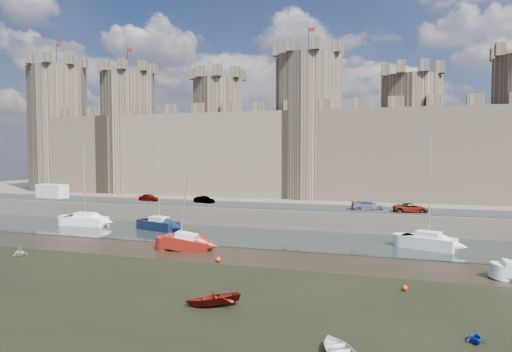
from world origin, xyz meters
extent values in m
plane|color=black|center=(0.00, 0.00, 0.00)|extent=(160.00, 160.00, 0.00)
cube|color=black|center=(0.00, -6.00, 0.01)|extent=(70.00, 34.00, 0.01)
cube|color=black|center=(0.00, 24.00, 0.04)|extent=(160.00, 12.00, 0.08)
cube|color=#4C443A|center=(0.00, 60.00, 1.25)|extent=(160.00, 60.00, 2.50)
cube|color=black|center=(0.00, 34.00, 2.55)|extent=(160.00, 7.00, 0.10)
cube|color=#42382B|center=(0.00, 48.00, 9.50)|extent=(100.00, 9.00, 14.00)
cylinder|color=#42382B|center=(-48.00, 48.00, 14.50)|extent=(11.00, 11.00, 24.00)
cylinder|color=black|center=(-48.00, 48.00, 29.00)|extent=(0.10, 0.10, 5.00)
cube|color=maroon|center=(-47.50, 48.00, 30.80)|extent=(1.00, 0.03, 0.60)
cylinder|color=#42382B|center=(-32.00, 48.00, 13.50)|extent=(10.00, 10.00, 22.00)
cylinder|color=black|center=(-32.00, 48.00, 27.00)|extent=(0.10, 0.10, 5.00)
cube|color=maroon|center=(-31.50, 48.00, 28.80)|extent=(1.00, 0.03, 0.60)
cylinder|color=#42382B|center=(-14.00, 48.00, 12.50)|extent=(9.00, 9.00, 20.00)
cylinder|color=#42382B|center=(2.00, 48.00, 14.00)|extent=(11.00, 11.00, 23.00)
cylinder|color=black|center=(2.00, 48.00, 28.00)|extent=(0.10, 0.10, 5.00)
cube|color=maroon|center=(2.50, 48.00, 29.80)|extent=(1.00, 0.03, 0.60)
cylinder|color=#42382B|center=(18.00, 48.00, 12.00)|extent=(9.00, 9.00, 19.00)
imported|color=gray|center=(-19.57, 34.23, 3.08)|extent=(3.59, 2.07, 1.15)
imported|color=gray|center=(-10.47, 34.17, 3.03)|extent=(3.42, 2.05, 1.06)
imported|color=gray|center=(12.72, 33.47, 3.12)|extent=(4.56, 2.66, 1.24)
imported|color=gray|center=(17.87, 32.49, 3.08)|extent=(4.44, 2.57, 1.17)
cube|color=silver|center=(-36.78, 33.50, 3.63)|extent=(5.43, 2.79, 2.26)
cube|color=white|center=(-23.77, 24.90, 0.68)|extent=(5.97, 2.51, 1.20)
cube|color=silver|center=(-23.77, 24.90, 1.55)|extent=(2.67, 1.70, 0.55)
cylinder|color=silver|center=(-23.77, 24.90, 6.18)|extent=(0.14, 0.14, 9.81)
cube|color=black|center=(-12.46, 24.69, 0.67)|extent=(5.76, 3.58, 1.18)
cube|color=silver|center=(-12.46, 24.69, 1.52)|extent=(2.72, 2.10, 0.53)
cylinder|color=silver|center=(-12.46, 24.69, 6.06)|extent=(0.14, 0.14, 9.61)
cube|color=silver|center=(19.43, 23.00, 0.70)|extent=(5.65, 3.78, 1.24)
cube|color=silver|center=(19.43, 23.00, 1.60)|extent=(2.70, 2.17, 0.56)
cylinder|color=silver|center=(19.43, 23.00, 6.38)|extent=(0.14, 0.14, 10.13)
cube|color=maroon|center=(-3.92, 15.27, 0.61)|extent=(4.92, 2.29, 1.22)
cube|color=silver|center=(-3.92, 15.27, 1.49)|extent=(2.23, 1.49, 0.55)
cylinder|color=silver|center=(-3.92, 15.27, 6.19)|extent=(0.14, 0.14, 9.94)
imported|color=silver|center=(13.89, -4.21, 0.29)|extent=(3.17, 3.46, 0.59)
imported|color=silver|center=(-18.00, 8.10, 0.40)|extent=(1.88, 1.76, 0.80)
imported|color=maroon|center=(5.15, 0.67, 0.37)|extent=(4.32, 3.90, 0.74)
imported|color=#16289C|center=(20.49, -0.49, 0.33)|extent=(1.33, 1.46, 0.66)
sphere|color=red|center=(0.98, 11.67, 0.25)|extent=(0.50, 0.50, 0.50)
sphere|color=red|center=(17.05, 7.74, 0.21)|extent=(0.42, 0.42, 0.42)
camera|label=1|loc=(16.64, -26.16, 9.94)|focal=32.00mm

